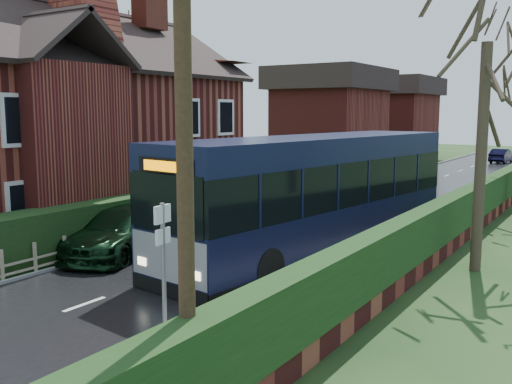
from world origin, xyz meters
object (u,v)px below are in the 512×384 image
Objects in this scene: car_green at (120,231)px; telegraph_pole at (185,207)px; car_silver at (224,208)px; bus_stop_sign at (163,256)px; brick_house at (66,114)px; bus at (314,196)px.

car_green is 11.26m from telegraph_pole.
bus_stop_sign is at bearing -73.62° from car_silver.
bus_stop_sign is (6.29, -4.94, 1.14)m from car_green.
bus_stop_sign is at bearing 158.74° from telegraph_pole.
brick_house reaches higher than bus_stop_sign.
car_silver is at bearing 116.12° from bus_stop_sign.
bus_stop_sign is 3.29m from telegraph_pole.
telegraph_pole is at bearing -58.06° from car_green.
bus is at bearing 129.04° from telegraph_pole.
car_green is at bearing -25.95° from brick_house.
telegraph_pole reaches higher than bus_stop_sign.
brick_house is at bearing -170.53° from car_silver.
bus_stop_sign is (12.12, -7.78, -2.51)m from brick_house.
brick_house is at bearing 142.69° from bus_stop_sign.
telegraph_pole is (14.34, -9.78, -1.13)m from brick_house.
telegraph_pole is (8.50, -6.94, 2.52)m from car_green.
bus_stop_sign reaches higher than car_silver.
bus_stop_sign is at bearing -73.98° from bus.
car_green is (5.83, -2.84, -3.64)m from brick_house.
bus is at bearing 14.93° from car_green.
car_green is at bearing -105.42° from car_silver.
bus_stop_sign is 0.44× the size of telegraph_pole.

